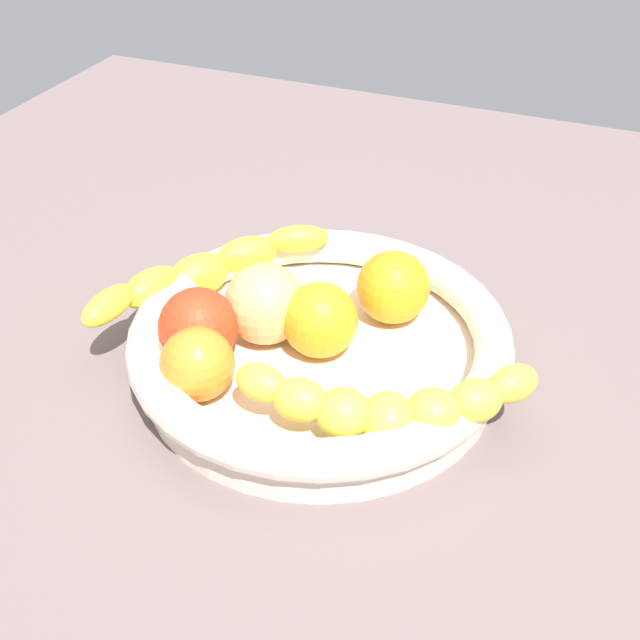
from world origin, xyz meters
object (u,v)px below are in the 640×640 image
(fruit_bowl, at_px, (320,345))
(tomato_red, at_px, (198,327))
(orange_mid_left, at_px, (320,319))
(banana_draped_right, at_px, (202,272))
(orange_mid_right, at_px, (197,364))
(orange_front, at_px, (393,287))
(peach_blush, at_px, (267,301))
(banana_draped_left, at_px, (388,406))

(fruit_bowl, relative_size, tomato_red, 4.90)
(orange_mid_left, bearing_deg, tomato_red, 29.10)
(banana_draped_right, distance_m, orange_mid_right, 0.13)
(fruit_bowl, distance_m, orange_front, 0.08)
(orange_mid_left, relative_size, peach_blush, 0.91)
(orange_front, xyz_separation_m, orange_mid_left, (0.04, 0.06, -0.00))
(tomato_red, bearing_deg, peach_blush, -126.30)
(peach_blush, bearing_deg, tomato_red, 53.70)
(banana_draped_left, relative_size, tomato_red, 3.35)
(fruit_bowl, xyz_separation_m, orange_mid_left, (0.00, -0.00, 0.02))
(fruit_bowl, distance_m, orange_mid_right, 0.11)
(orange_mid_right, bearing_deg, banana_draped_left, -175.51)
(orange_mid_left, distance_m, tomato_red, 0.09)
(orange_mid_left, height_order, tomato_red, tomato_red)
(orange_front, xyz_separation_m, peach_blush, (0.09, 0.06, 0.00))
(orange_mid_left, xyz_separation_m, peach_blush, (0.05, -0.00, 0.00))
(banana_draped_left, distance_m, orange_mid_right, 0.14)
(banana_draped_right, bearing_deg, orange_mid_right, 117.42)
(peach_blush, bearing_deg, banana_draped_left, 149.62)
(fruit_bowl, bearing_deg, banana_draped_right, -14.68)
(banana_draped_left, height_order, tomato_red, tomato_red)
(banana_draped_right, bearing_deg, banana_draped_left, 153.09)
(fruit_bowl, height_order, banana_draped_left, banana_draped_left)
(orange_mid_left, bearing_deg, banana_draped_left, 138.17)
(banana_draped_right, distance_m, peach_blush, 0.08)
(fruit_bowl, distance_m, peach_blush, 0.05)
(orange_mid_left, xyz_separation_m, orange_mid_right, (0.06, 0.08, -0.00))
(fruit_bowl, bearing_deg, orange_mid_left, -66.78)
(banana_draped_left, height_order, orange_front, orange_front)
(fruit_bowl, relative_size, banana_draped_left, 1.46)
(banana_draped_left, distance_m, orange_front, 0.14)
(banana_draped_right, xyz_separation_m, tomato_red, (-0.04, 0.08, 0.00))
(tomato_red, bearing_deg, orange_mid_right, 117.85)
(orange_front, xyz_separation_m, orange_mid_right, (0.10, 0.15, -0.00))
(orange_mid_left, relative_size, tomato_red, 0.97)
(orange_front, relative_size, peach_blush, 0.93)
(banana_draped_left, bearing_deg, orange_front, -73.28)
(peach_blush, height_order, tomato_red, peach_blush)
(banana_draped_right, relative_size, orange_mid_right, 3.70)
(orange_mid_left, xyz_separation_m, tomato_red, (0.08, 0.05, 0.00))
(orange_mid_left, relative_size, orange_mid_right, 1.08)
(banana_draped_left, xyz_separation_m, orange_mid_right, (0.14, 0.01, 0.00))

